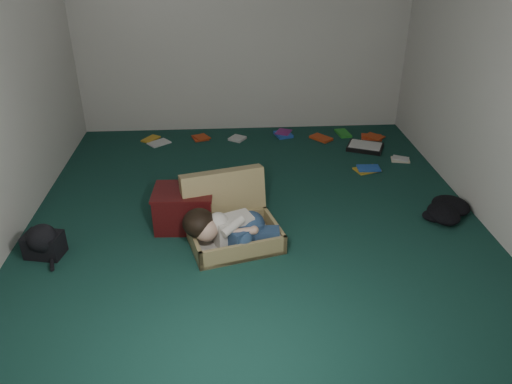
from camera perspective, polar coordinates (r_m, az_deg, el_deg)
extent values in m
plane|color=#153C33|center=(4.48, -0.13, -3.03)|extent=(4.50, 4.50, 0.00)
plane|color=silver|center=(6.16, -1.56, 18.68)|extent=(4.50, 0.00, 4.50)
plane|color=silver|center=(1.89, 4.23, -4.83)|extent=(4.50, 0.00, 4.50)
plane|color=silver|center=(4.55, 26.54, 12.32)|extent=(0.00, 4.50, 4.50)
cube|color=#A08B58|center=(4.09, -2.41, -5.13)|extent=(0.82, 0.68, 0.16)
cube|color=beige|center=(4.11, -2.40, -5.60)|extent=(0.74, 0.60, 0.02)
cube|color=#A08B58|center=(4.27, -3.72, -0.86)|extent=(0.74, 0.39, 0.52)
cube|color=silver|center=(4.02, -2.63, -4.24)|extent=(0.35, 0.28, 0.22)
sphere|color=tan|center=(3.91, -5.75, -4.28)|extent=(0.19, 0.19, 0.19)
ellipsoid|color=black|center=(3.93, -6.55, -3.52)|extent=(0.26, 0.27, 0.22)
ellipsoid|color=navy|center=(4.06, -0.60, -3.80)|extent=(0.23, 0.27, 0.22)
cube|color=navy|center=(3.96, -1.22, -4.94)|extent=(0.29, 0.26, 0.14)
cube|color=navy|center=(4.00, 0.92, -4.94)|extent=(0.25, 0.14, 0.11)
sphere|color=white|center=(4.07, 2.06, -4.71)|extent=(0.11, 0.11, 0.11)
sphere|color=white|center=(4.02, 2.42, -5.36)|extent=(0.10, 0.10, 0.10)
cylinder|color=tan|center=(3.90, -1.38, -4.54)|extent=(0.19, 0.11, 0.07)
cube|color=#420D0E|center=(4.34, -8.19, -1.97)|extent=(0.50, 0.40, 0.32)
cube|color=#420D0E|center=(4.26, -8.35, 0.05)|extent=(0.52, 0.42, 0.02)
cube|color=black|center=(6.00, 12.36, 5.03)|extent=(0.48, 0.43, 0.05)
cube|color=white|center=(5.99, 12.39, 5.28)|extent=(0.43, 0.38, 0.01)
cube|color=gold|center=(6.26, -11.93, 5.95)|extent=(0.21, 0.16, 0.02)
cube|color=red|center=(6.21, -6.40, 6.19)|extent=(0.26, 0.25, 0.02)
cube|color=silver|center=(6.14, -2.14, 6.09)|extent=(0.21, 0.24, 0.02)
cube|color=blue|center=(6.26, 3.13, 6.53)|extent=(0.22, 0.25, 0.02)
cube|color=#C83F17|center=(6.20, 7.45, 6.10)|extent=(0.26, 0.24, 0.02)
cube|color=green|center=(6.39, 9.92, 6.61)|extent=(0.22, 0.17, 0.02)
cube|color=#882276|center=(6.04, 12.25, 5.05)|extent=(0.26, 0.26, 0.02)
cube|color=beige|center=(5.80, 16.17, 3.56)|extent=(0.19, 0.23, 0.02)
cube|color=gold|center=(5.48, 12.58, 2.54)|extent=(0.23, 0.26, 0.02)
cube|color=red|center=(6.35, 13.06, 6.13)|extent=(0.26, 0.23, 0.02)
cube|color=silver|center=(6.13, -11.02, 5.55)|extent=(0.23, 0.19, 0.02)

